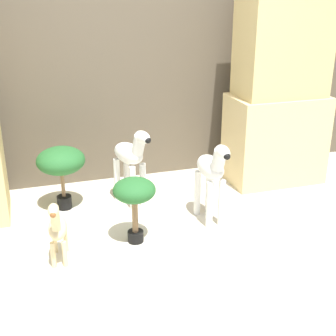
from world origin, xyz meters
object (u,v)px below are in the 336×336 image
Objects in this scene: potted_palm_front at (134,194)px; potted_palm_back at (61,163)px; zebra_left at (131,158)px; giraffe_figurine at (57,227)px; zebra_right at (212,173)px.

potted_palm_front is 0.92× the size of potted_palm_back.
zebra_left reaches higher than potted_palm_back.
zebra_left is at bearing 47.33° from giraffe_figurine.
zebra_left is at bearing 136.36° from zebra_right.
potted_palm_back reaches higher than potted_palm_front.
potted_palm_back reaches higher than giraffe_figurine.
zebra_left reaches higher than potted_palm_front.
potted_palm_front is (-0.12, -0.60, -0.03)m from zebra_left.
zebra_right reaches higher than giraffe_figurine.
zebra_left is 1.36× the size of giraffe_figurine.
zebra_left is 0.55m from potted_palm_back.
zebra_right is 1.28× the size of potted_palm_back.
potted_palm_front is at bearing -101.23° from zebra_left.
potted_palm_front is at bearing -57.91° from potted_palm_back.
zebra_left is 1.28× the size of potted_palm_back.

